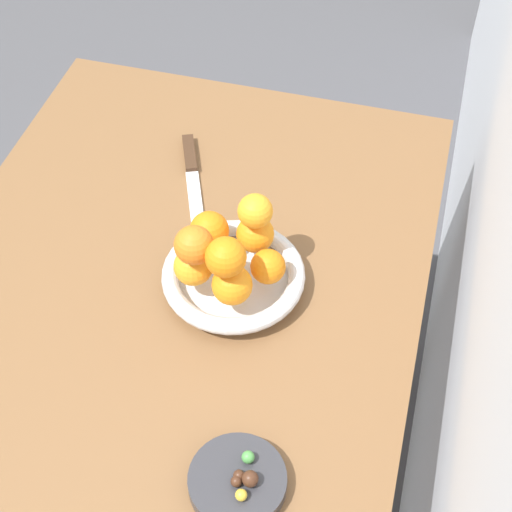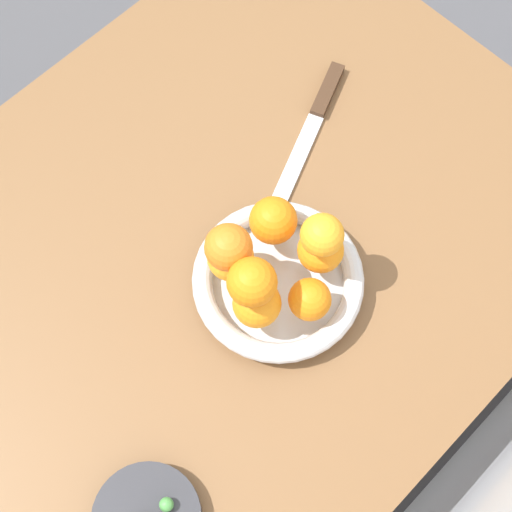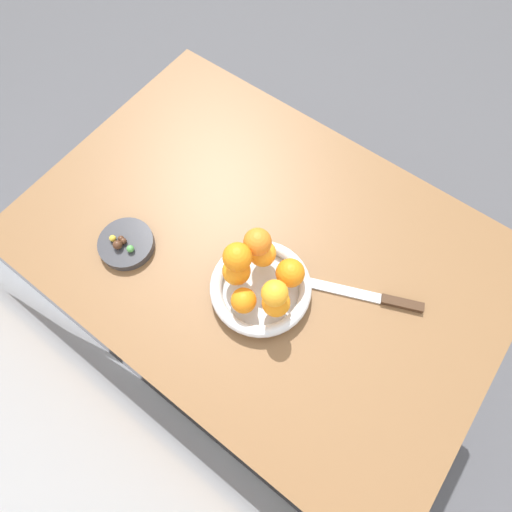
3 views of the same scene
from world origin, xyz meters
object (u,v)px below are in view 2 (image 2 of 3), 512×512
object	(u,v)px
orange_3	(321,250)
orange_7	(228,247)
orange_4	(273,221)
orange_5	(322,235)
orange_1	(257,303)
orange_2	(310,299)
orange_6	(252,282)
fruit_bowl	(278,281)
candy_ball_2	(166,505)
orange_0	(231,258)
dining_table	(197,295)
knife	(312,125)

from	to	relation	value
orange_3	orange_7	world-z (taller)	orange_7
orange_4	orange_5	bearing A→B (deg)	96.55
orange_1	orange_4	world-z (taller)	orange_4
orange_2	orange_4	xyz separation A→B (m)	(-0.04, -0.10, 0.00)
orange_7	orange_4	bearing A→B (deg)	-176.50
orange_6	orange_7	xyz separation A→B (m)	(-0.01, -0.05, -0.00)
fruit_bowl	orange_1	bearing A→B (deg)	14.94
orange_4	candy_ball_2	xyz separation A→B (m)	(0.32, 0.15, -0.04)
orange_4	orange_6	distance (m)	0.12
orange_0	orange_4	world-z (taller)	orange_4
orange_0	dining_table	bearing A→B (deg)	-52.99
knife	orange_4	bearing A→B (deg)	27.01
orange_7	knife	bearing A→B (deg)	-159.98
orange_7	knife	world-z (taller)	orange_7
orange_0	knife	distance (m)	0.26
orange_0	orange_1	size ratio (longest dim) A/B	0.98
orange_2	orange_3	size ratio (longest dim) A/B	0.91
orange_0	orange_2	world-z (taller)	orange_0
orange_2	orange_7	size ratio (longest dim) A/B	0.93
orange_0	knife	size ratio (longest dim) A/B	0.23
orange_6	candy_ball_2	world-z (taller)	orange_6
orange_0	knife	bearing A→B (deg)	-160.87
orange_3	orange_5	bearing A→B (deg)	15.29
candy_ball_2	knife	distance (m)	0.54
orange_7	dining_table	bearing A→B (deg)	-64.38
fruit_bowl	knife	bearing A→B (deg)	-147.09
orange_2	orange_4	size ratio (longest dim) A/B	0.86
orange_6	orange_7	size ratio (longest dim) A/B	1.03
orange_2	orange_3	bearing A→B (deg)	-148.20
orange_5	candy_ball_2	bearing A→B (deg)	13.50
dining_table	orange_5	bearing A→B (deg)	134.40
orange_3	orange_7	size ratio (longest dim) A/B	1.02
orange_5	orange_7	distance (m)	0.11
dining_table	orange_6	distance (m)	0.24
dining_table	orange_0	world-z (taller)	orange_0
orange_2	orange_6	distance (m)	0.09
orange_7	orange_1	bearing A→B (deg)	78.95
orange_4	orange_5	xyz separation A→B (m)	(-0.01, 0.07, 0.05)
dining_table	orange_7	bearing A→B (deg)	115.62
orange_1	dining_table	bearing A→B (deg)	-83.40
orange_3	orange_5	xyz separation A→B (m)	(0.01, 0.00, 0.05)
orange_3	orange_4	size ratio (longest dim) A/B	0.95
dining_table	knife	distance (m)	0.29
orange_1	orange_7	xyz separation A→B (m)	(-0.01, -0.06, 0.06)
dining_table	orange_3	world-z (taller)	orange_3
dining_table	orange_7	size ratio (longest dim) A/B	19.41
dining_table	orange_3	size ratio (longest dim) A/B	19.03
orange_1	orange_3	size ratio (longest dim) A/B	1.02
candy_ball_2	orange_2	bearing A→B (deg)	-170.57
orange_2	knife	world-z (taller)	orange_2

